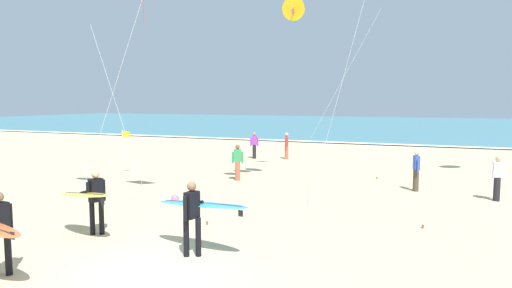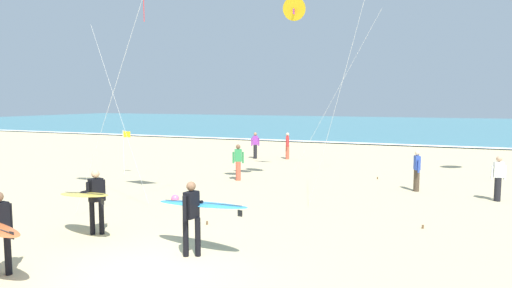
# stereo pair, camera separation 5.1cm
# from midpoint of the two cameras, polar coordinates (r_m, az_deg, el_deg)

# --- Properties ---
(ground_plane) EXTENTS (160.00, 160.00, 0.00)m
(ground_plane) POSITION_cam_midpoint_polar(r_m,az_deg,el_deg) (9.81, -13.53, -15.54)
(ground_plane) COLOR #CCB789
(ocean_water) EXTENTS (160.00, 60.00, 0.08)m
(ocean_water) POSITION_cam_midpoint_polar(r_m,az_deg,el_deg) (66.49, 17.90, 2.28)
(ocean_water) COLOR teal
(ocean_water) RESTS_ON ground
(shoreline_foam) EXTENTS (160.00, 1.08, 0.01)m
(shoreline_foam) POSITION_cam_midpoint_polar(r_m,az_deg,el_deg) (37.04, 14.06, 0.07)
(shoreline_foam) COLOR white
(shoreline_foam) RESTS_ON ocean_water
(surfer_trailing) EXTENTS (2.07, 1.15, 1.71)m
(surfer_trailing) POSITION_cam_midpoint_polar(r_m,az_deg,el_deg) (12.43, -20.32, -6.21)
(surfer_trailing) COLOR black
(surfer_trailing) RESTS_ON ground
(surfer_third) EXTENTS (2.58, 1.07, 1.71)m
(surfer_third) POSITION_cam_midpoint_polar(r_m,az_deg,el_deg) (10.42, -7.60, -8.14)
(surfer_third) COLOR black
(surfer_third) RESTS_ON ground
(kite_delta_golden_high) EXTENTS (4.50, 0.40, 8.26)m
(kite_delta_golden_high) POSITION_cam_midpoint_polar(r_m,az_deg,el_deg) (21.79, 4.78, 16.55)
(kite_delta_golden_high) COLOR yellow
(kite_delta_golden_high) RESTS_ON ground
(bystander_purple_top) EXTENTS (0.46, 0.30, 1.59)m
(bystander_purple_top) POSITION_cam_midpoint_polar(r_m,az_deg,el_deg) (27.15, -0.26, -0.15)
(bystander_purple_top) COLOR black
(bystander_purple_top) RESTS_ON ground
(bystander_blue_top) EXTENTS (0.28, 0.47, 1.59)m
(bystander_blue_top) POSITION_cam_midpoint_polar(r_m,az_deg,el_deg) (18.47, 19.50, -3.16)
(bystander_blue_top) COLOR #4C3D2D
(bystander_blue_top) RESTS_ON ground
(bystander_green_top) EXTENTS (0.46, 0.30, 1.59)m
(bystander_green_top) POSITION_cam_midpoint_polar(r_m,az_deg,el_deg) (19.75, -2.41, -2.30)
(bystander_green_top) COLOR #D8593F
(bystander_green_top) RESTS_ON ground
(bystander_white_top) EXTENTS (0.49, 0.25, 1.59)m
(bystander_white_top) POSITION_cam_midpoint_polar(r_m,az_deg,el_deg) (17.83, 28.11, -3.80)
(bystander_white_top) COLOR black
(bystander_white_top) RESTS_ON ground
(bystander_red_top) EXTENTS (0.26, 0.48, 1.59)m
(bystander_red_top) POSITION_cam_midpoint_polar(r_m,az_deg,el_deg) (26.93, 3.83, -0.21)
(bystander_red_top) COLOR #D8593F
(bystander_red_top) RESTS_ON ground
(lifeguard_flag) EXTENTS (0.45, 0.05, 2.10)m
(lifeguard_flag) POSITION_cam_midpoint_polar(r_m,az_deg,el_deg) (22.36, -16.43, -0.43)
(lifeguard_flag) COLOR silver
(lifeguard_flag) RESTS_ON ground
(beach_ball) EXTENTS (0.28, 0.28, 0.28)m
(beach_ball) POSITION_cam_midpoint_polar(r_m,az_deg,el_deg) (15.83, -10.31, -6.82)
(beach_ball) COLOR pink
(beach_ball) RESTS_ON ground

